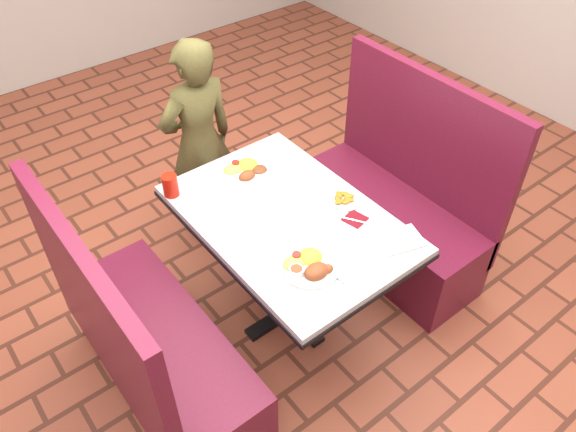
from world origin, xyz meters
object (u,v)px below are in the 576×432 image
object	(u,v)px
dining_table	(288,230)
plantain_plate	(344,199)
booth_bench_left	(154,353)
far_dinner_plate	(246,168)
booth_bench_right	(393,213)
diner_person	(199,144)
near_dinner_plate	(310,263)
red_tumbler	(170,185)

from	to	relation	value
dining_table	plantain_plate	world-z (taller)	plantain_plate
dining_table	booth_bench_left	size ratio (longest dim) A/B	1.01
booth_bench_left	far_dinner_plate	bearing A→B (deg)	25.95
booth_bench_right	far_dinner_plate	xyz separation A→B (m)	(-0.76, 0.41, 0.45)
diner_person	plantain_plate	size ratio (longest dim) A/B	7.62
booth_bench_left	dining_table	bearing A→B (deg)	0.00
booth_bench_left	near_dinner_plate	world-z (taller)	booth_bench_left
booth_bench_left	near_dinner_plate	size ratio (longest dim) A/B	4.46
dining_table	near_dinner_plate	xyz separation A→B (m)	(-0.14, -0.32, 0.13)
dining_table	near_dinner_plate	world-z (taller)	near_dinner_plate
far_dinner_plate	plantain_plate	xyz separation A→B (m)	(0.25, -0.49, -0.01)
booth_bench_left	diner_person	xyz separation A→B (m)	(0.84, 0.90, 0.33)
dining_table	near_dinner_plate	distance (m)	0.37
near_dinner_plate	far_dinner_plate	distance (m)	0.75
diner_person	near_dinner_plate	world-z (taller)	diner_person
booth_bench_right	red_tumbler	xyz separation A→B (m)	(-1.16, 0.49, 0.48)
far_dinner_plate	near_dinner_plate	bearing A→B (deg)	-103.34
near_dinner_plate	red_tumbler	distance (m)	0.85
booth_bench_left	far_dinner_plate	world-z (taller)	booth_bench_left
booth_bench_left	booth_bench_right	bearing A→B (deg)	0.00
booth_bench_right	plantain_plate	size ratio (longest dim) A/B	6.95
diner_person	plantain_plate	distance (m)	1.02
booth_bench_left	diner_person	world-z (taller)	diner_person
dining_table	booth_bench_right	size ratio (longest dim) A/B	1.01
booth_bench_right	far_dinner_plate	world-z (taller)	booth_bench_right
red_tumbler	near_dinner_plate	bearing A→B (deg)	-74.58
booth_bench_left	red_tumbler	distance (m)	0.81
booth_bench_left	far_dinner_plate	xyz separation A→B (m)	(0.84, 0.41, 0.45)
booth_bench_right	diner_person	distance (m)	1.22
booth_bench_right	diner_person	bearing A→B (deg)	129.86
red_tumbler	diner_person	bearing A→B (deg)	45.86
dining_table	booth_bench_right	distance (m)	0.86
diner_person	red_tumbler	bearing A→B (deg)	44.79
plantain_plate	far_dinner_plate	bearing A→B (deg)	116.86
plantain_plate	booth_bench_left	bearing A→B (deg)	175.55
dining_table	booth_bench_left	xyz separation A→B (m)	(-0.80, 0.00, -0.32)
far_dinner_plate	plantain_plate	distance (m)	0.55
far_dinner_plate	red_tumbler	world-z (taller)	red_tumbler
far_dinner_plate	plantain_plate	world-z (taller)	far_dinner_plate
near_dinner_plate	far_dinner_plate	size ratio (longest dim) A/B	0.97
booth_bench_right	plantain_plate	world-z (taller)	booth_bench_right
far_dinner_plate	red_tumbler	distance (m)	0.41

